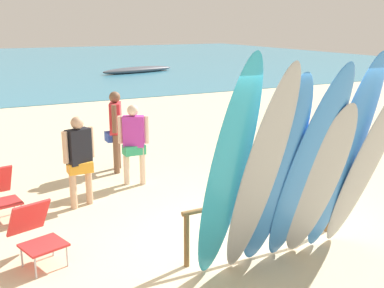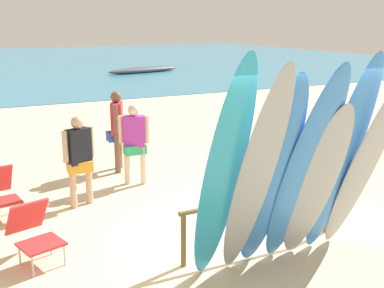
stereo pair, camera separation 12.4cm
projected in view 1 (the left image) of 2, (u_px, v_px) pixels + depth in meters
ground at (59, 99)px, 18.52m from camera, size 60.00×60.00×0.00m
ocean_water at (8, 63)px, 34.80m from camera, size 60.00×40.00×0.02m
surfboard_rack at (263, 209)px, 6.26m from camera, size 2.41×0.07×0.75m
surfboard_teal_0 at (227, 177)px, 5.03m from camera, size 0.52×1.01×2.75m
surfboard_grey_1 at (259, 178)px, 5.12m from camera, size 0.47×1.13×2.66m
surfboard_blue_2 at (274, 178)px, 5.32m from camera, size 0.61×1.11×2.53m
surfboard_blue_3 at (307, 171)px, 5.41m from camera, size 0.58×1.16×2.63m
surfboard_grey_4 at (319, 185)px, 5.63m from camera, size 0.65×1.03×2.17m
surfboard_blue_5 at (343, 159)px, 5.73m from camera, size 0.52×0.97×2.70m
surfboard_grey_6 at (364, 166)px, 5.86m from camera, size 0.47×1.08×2.46m
beachgoer_midbeach at (116, 126)px, 9.45m from camera, size 0.43×0.58×1.64m
beachgoer_by_water at (134, 139)px, 8.66m from camera, size 0.53×0.34×1.52m
beachgoer_strolling at (284, 143)px, 8.34m from camera, size 0.40×0.49×1.53m
beachgoer_photographing at (79, 155)px, 7.61m from camera, size 0.55×0.32×1.53m
beach_chair_red at (36, 231)px, 5.93m from camera, size 0.70×0.87×0.78m
distant_boat at (138, 70)px, 28.00m from camera, size 4.88×1.99×0.38m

